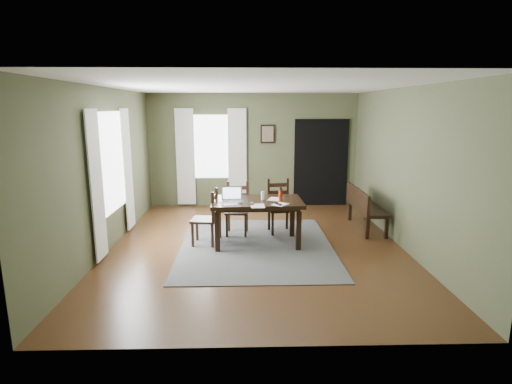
{
  "coord_description": "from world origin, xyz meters",
  "views": [
    {
      "loc": [
        -0.19,
        -6.6,
        2.36
      ],
      "look_at": [
        0.0,
        0.3,
        0.9
      ],
      "focal_mm": 28.0,
      "sensor_mm": 36.0,
      "label": 1
    }
  ],
  "objects_px": {
    "chair_end": "(207,218)",
    "chair_back_right": "(279,207)",
    "chair_back_left": "(237,209)",
    "water_bottle": "(281,195)",
    "dining_table": "(257,206)",
    "bench": "(364,205)",
    "laptop": "(232,197)"
  },
  "relations": [
    {
      "from": "dining_table",
      "to": "chair_end",
      "type": "xyz_separation_m",
      "value": [
        -0.87,
        -0.01,
        -0.22
      ]
    },
    {
      "from": "dining_table",
      "to": "water_bottle",
      "type": "distance_m",
      "value": 0.46
    },
    {
      "from": "chair_back_left",
      "to": "bench",
      "type": "bearing_deg",
      "value": 10.19
    },
    {
      "from": "chair_back_right",
      "to": "water_bottle",
      "type": "distance_m",
      "value": 0.88
    },
    {
      "from": "chair_end",
      "to": "chair_back_right",
      "type": "height_order",
      "value": "chair_back_right"
    },
    {
      "from": "chair_end",
      "to": "chair_back_left",
      "type": "distance_m",
      "value": 0.79
    },
    {
      "from": "dining_table",
      "to": "chair_back_right",
      "type": "height_order",
      "value": "chair_back_right"
    },
    {
      "from": "laptop",
      "to": "water_bottle",
      "type": "distance_m",
      "value": 0.84
    },
    {
      "from": "dining_table",
      "to": "chair_end",
      "type": "bearing_deg",
      "value": 178.79
    },
    {
      "from": "chair_end",
      "to": "laptop",
      "type": "xyz_separation_m",
      "value": [
        0.43,
        -0.05,
        0.38
      ]
    },
    {
      "from": "chair_back_left",
      "to": "chair_end",
      "type": "bearing_deg",
      "value": -125.77
    },
    {
      "from": "laptop",
      "to": "water_bottle",
      "type": "bearing_deg",
      "value": -4.3
    },
    {
      "from": "dining_table",
      "to": "bench",
      "type": "height_order",
      "value": "bench"
    },
    {
      "from": "chair_back_left",
      "to": "chair_back_right",
      "type": "relative_size",
      "value": 0.97
    },
    {
      "from": "chair_end",
      "to": "chair_back_left",
      "type": "bearing_deg",
      "value": 145.96
    },
    {
      "from": "chair_back_left",
      "to": "water_bottle",
      "type": "bearing_deg",
      "value": -37.54
    },
    {
      "from": "bench",
      "to": "laptop",
      "type": "relative_size",
      "value": 4.0
    },
    {
      "from": "chair_end",
      "to": "laptop",
      "type": "bearing_deg",
      "value": 90.28
    },
    {
      "from": "chair_back_right",
      "to": "water_bottle",
      "type": "relative_size",
      "value": 4.2
    },
    {
      "from": "dining_table",
      "to": "chair_end",
      "type": "distance_m",
      "value": 0.89
    },
    {
      "from": "chair_back_right",
      "to": "bench",
      "type": "relative_size",
      "value": 0.7
    },
    {
      "from": "chair_back_left",
      "to": "chair_back_right",
      "type": "bearing_deg",
      "value": 11.1
    },
    {
      "from": "water_bottle",
      "to": "chair_end",
      "type": "bearing_deg",
      "value": 176.46
    },
    {
      "from": "dining_table",
      "to": "chair_back_right",
      "type": "bearing_deg",
      "value": 54.81
    },
    {
      "from": "chair_back_right",
      "to": "water_bottle",
      "type": "xyz_separation_m",
      "value": [
        -0.05,
        -0.78,
        0.4
      ]
    },
    {
      "from": "chair_back_left",
      "to": "laptop",
      "type": "relative_size",
      "value": 2.7
    },
    {
      "from": "laptop",
      "to": "bench",
      "type": "bearing_deg",
      "value": 17.28
    },
    {
      "from": "chair_end",
      "to": "water_bottle",
      "type": "bearing_deg",
      "value": 92.67
    },
    {
      "from": "chair_back_right",
      "to": "water_bottle",
      "type": "height_order",
      "value": "water_bottle"
    },
    {
      "from": "chair_end",
      "to": "dining_table",
      "type": "bearing_deg",
      "value": 96.85
    },
    {
      "from": "chair_end",
      "to": "water_bottle",
      "type": "distance_m",
      "value": 1.34
    },
    {
      "from": "laptop",
      "to": "water_bottle",
      "type": "relative_size",
      "value": 1.5
    }
  ]
}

